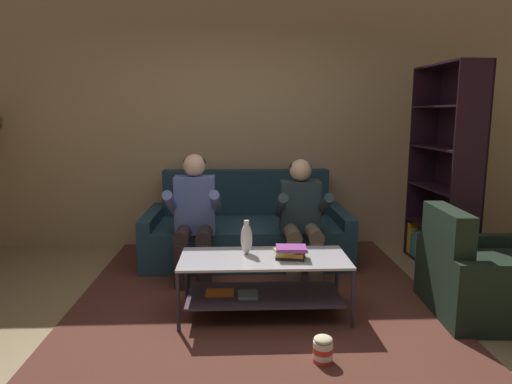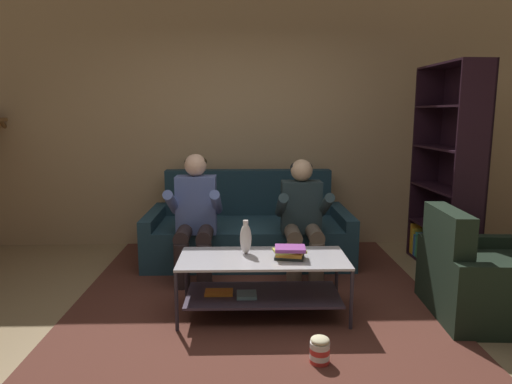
{
  "view_description": "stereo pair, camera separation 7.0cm",
  "coord_description": "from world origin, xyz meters",
  "px_view_note": "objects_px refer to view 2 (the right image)",
  "views": [
    {
      "loc": [
        -0.07,
        -2.93,
        1.56
      ],
      "look_at": [
        0.08,
        0.85,
        0.9
      ],
      "focal_mm": 32.0,
      "sensor_mm": 36.0,
      "label": 1
    },
    {
      "loc": [
        -0.01,
        -2.93,
        1.56
      ],
      "look_at": [
        0.08,
        0.85,
        0.9
      ],
      "focal_mm": 32.0,
      "sensor_mm": 36.0,
      "label": 2
    }
  ],
  "objects_px": {
    "person_seated_right": "(302,215)",
    "bookshelf": "(447,194)",
    "popcorn_tub": "(320,350)",
    "book_stack": "(290,252)",
    "armchair": "(489,282)",
    "vase": "(246,238)",
    "person_seated_left": "(195,212)",
    "couch": "(249,232)",
    "coffee_table": "(262,277)"
  },
  "relations": [
    {
      "from": "bookshelf",
      "to": "popcorn_tub",
      "type": "relative_size",
      "value": 11.1
    },
    {
      "from": "bookshelf",
      "to": "armchair",
      "type": "xyz_separation_m",
      "value": [
        -0.15,
        -1.17,
        -0.48
      ]
    },
    {
      "from": "couch",
      "to": "armchair",
      "type": "height_order",
      "value": "couch"
    },
    {
      "from": "couch",
      "to": "book_stack",
      "type": "relative_size",
      "value": 8.26
    },
    {
      "from": "coffee_table",
      "to": "popcorn_tub",
      "type": "bearing_deg",
      "value": -64.58
    },
    {
      "from": "person_seated_right",
      "to": "armchair",
      "type": "distance_m",
      "value": 1.64
    },
    {
      "from": "vase",
      "to": "popcorn_tub",
      "type": "xyz_separation_m",
      "value": [
        0.46,
        -0.81,
        -0.5
      ]
    },
    {
      "from": "person_seated_left",
      "to": "book_stack",
      "type": "xyz_separation_m",
      "value": [
        0.81,
        -0.88,
        -0.12
      ]
    },
    {
      "from": "person_seated_right",
      "to": "vase",
      "type": "xyz_separation_m",
      "value": [
        -0.54,
        -0.74,
        -0.02
      ]
    },
    {
      "from": "couch",
      "to": "popcorn_tub",
      "type": "height_order",
      "value": "couch"
    },
    {
      "from": "book_stack",
      "to": "armchair",
      "type": "bearing_deg",
      "value": -0.61
    },
    {
      "from": "popcorn_tub",
      "to": "vase",
      "type": "bearing_deg",
      "value": 119.71
    },
    {
      "from": "vase",
      "to": "bookshelf",
      "type": "relative_size",
      "value": 0.13
    },
    {
      "from": "book_stack",
      "to": "coffee_table",
      "type": "bearing_deg",
      "value": 169.2
    },
    {
      "from": "vase",
      "to": "book_stack",
      "type": "height_order",
      "value": "vase"
    },
    {
      "from": "person_seated_right",
      "to": "armchair",
      "type": "bearing_deg",
      "value": -33.6
    },
    {
      "from": "person_seated_left",
      "to": "armchair",
      "type": "relative_size",
      "value": 1.23
    },
    {
      "from": "book_stack",
      "to": "popcorn_tub",
      "type": "height_order",
      "value": "book_stack"
    },
    {
      "from": "book_stack",
      "to": "bookshelf",
      "type": "bearing_deg",
      "value": 34.3
    },
    {
      "from": "vase",
      "to": "armchair",
      "type": "relative_size",
      "value": 0.28
    },
    {
      "from": "person_seated_right",
      "to": "popcorn_tub",
      "type": "distance_m",
      "value": 1.64
    },
    {
      "from": "person_seated_right",
      "to": "bookshelf",
      "type": "bearing_deg",
      "value": 10.75
    },
    {
      "from": "coffee_table",
      "to": "book_stack",
      "type": "bearing_deg",
      "value": -10.8
    },
    {
      "from": "person_seated_right",
      "to": "book_stack",
      "type": "distance_m",
      "value": 0.9
    },
    {
      "from": "person_seated_left",
      "to": "armchair",
      "type": "bearing_deg",
      "value": -20.86
    },
    {
      "from": "person_seated_left",
      "to": "bookshelf",
      "type": "relative_size",
      "value": 0.58
    },
    {
      "from": "person_seated_right",
      "to": "popcorn_tub",
      "type": "xyz_separation_m",
      "value": [
        -0.07,
        -1.55,
        -0.52
      ]
    },
    {
      "from": "coffee_table",
      "to": "book_stack",
      "type": "xyz_separation_m",
      "value": [
        0.21,
        -0.04,
        0.21
      ]
    },
    {
      "from": "vase",
      "to": "armchair",
      "type": "height_order",
      "value": "armchair"
    },
    {
      "from": "bookshelf",
      "to": "book_stack",
      "type": "bearing_deg",
      "value": -145.7
    },
    {
      "from": "person_seated_left",
      "to": "bookshelf",
      "type": "bearing_deg",
      "value": 6.35
    },
    {
      "from": "vase",
      "to": "popcorn_tub",
      "type": "bearing_deg",
      "value": -60.29
    },
    {
      "from": "vase",
      "to": "person_seated_left",
      "type": "bearing_deg",
      "value": 122.44
    },
    {
      "from": "person_seated_right",
      "to": "vase",
      "type": "relative_size",
      "value": 4.19
    },
    {
      "from": "person_seated_right",
      "to": "coffee_table",
      "type": "bearing_deg",
      "value": -116.44
    },
    {
      "from": "bookshelf",
      "to": "armchair",
      "type": "height_order",
      "value": "bookshelf"
    },
    {
      "from": "book_stack",
      "to": "vase",
      "type": "bearing_deg",
      "value": 158.14
    },
    {
      "from": "couch",
      "to": "popcorn_tub",
      "type": "xyz_separation_m",
      "value": [
        0.43,
        -2.15,
        -0.2
      ]
    },
    {
      "from": "coffee_table",
      "to": "armchair",
      "type": "xyz_separation_m",
      "value": [
        1.75,
        -0.06,
        -0.04
      ]
    },
    {
      "from": "coffee_table",
      "to": "bookshelf",
      "type": "distance_m",
      "value": 2.25
    },
    {
      "from": "person_seated_left",
      "to": "person_seated_right",
      "type": "height_order",
      "value": "person_seated_left"
    },
    {
      "from": "person_seated_left",
      "to": "vase",
      "type": "xyz_separation_m",
      "value": [
        0.47,
        -0.74,
        -0.04
      ]
    },
    {
      "from": "person_seated_right",
      "to": "armchair",
      "type": "relative_size",
      "value": 1.17
    },
    {
      "from": "book_stack",
      "to": "person_seated_left",
      "type": "bearing_deg",
      "value": 132.54
    },
    {
      "from": "vase",
      "to": "book_stack",
      "type": "xyz_separation_m",
      "value": [
        0.33,
        -0.13,
        -0.08
      ]
    },
    {
      "from": "couch",
      "to": "vase",
      "type": "bearing_deg",
      "value": -91.34
    },
    {
      "from": "coffee_table",
      "to": "popcorn_tub",
      "type": "relative_size",
      "value": 7.03
    },
    {
      "from": "vase",
      "to": "person_seated_right",
      "type": "bearing_deg",
      "value": 54.09
    },
    {
      "from": "popcorn_tub",
      "to": "person_seated_right",
      "type": "bearing_deg",
      "value": 87.29
    },
    {
      "from": "book_stack",
      "to": "armchair",
      "type": "xyz_separation_m",
      "value": [
        1.54,
        -0.02,
        -0.24
      ]
    }
  ]
}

